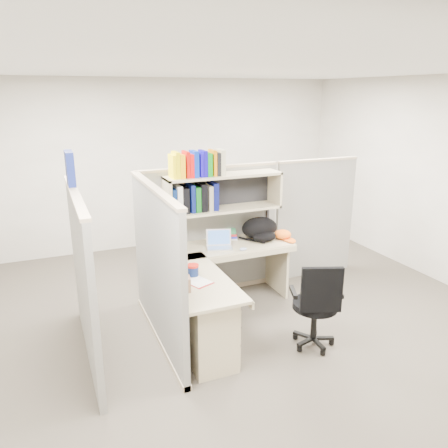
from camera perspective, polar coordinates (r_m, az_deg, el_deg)
name	(u,v)px	position (r m, az deg, el deg)	size (l,w,h in m)	color
ground	(239,323)	(5.00, 2.01, -12.82)	(6.00, 6.00, 0.00)	#352F29
room_shell	(241,180)	(4.43, 2.23, 5.74)	(6.00, 6.00, 6.00)	#A8A397
cubicle	(193,238)	(4.89, -4.02, -1.87)	(3.79, 1.84, 1.95)	slate
desk	(214,305)	(4.42, -1.25, -10.56)	(1.74, 1.75, 0.73)	tan
laptop	(220,240)	(5.05, -0.59, -2.07)	(0.29, 0.29, 0.21)	silver
backpack	(262,229)	(5.36, 4.97, -0.68)	(0.46, 0.35, 0.27)	black
orange_cap	(283,234)	(5.45, 7.68, -1.36)	(0.21, 0.24, 0.11)	orange
snack_canister	(193,270)	(4.34, -4.09, -6.01)	(0.12, 0.12, 0.12)	#0D1D50
tissue_box	(183,280)	(4.01, -5.37, -7.33)	(0.13, 0.13, 0.20)	#926B52
mouse	(243,249)	(5.02, 2.52, -3.29)	(0.09, 0.06, 0.03)	#8E9ECA
paper_cup	(211,238)	(5.28, -1.74, -1.83)	(0.07, 0.07, 0.11)	silver
book_stack	(230,234)	(5.43, 0.85, -1.32)	(0.16, 0.22, 0.10)	slate
loose_paper	(197,281)	(4.23, -3.51, -7.45)	(0.19, 0.25, 0.00)	silver
task_chair	(315,318)	(4.50, 11.83, -11.95)	(0.54, 0.50, 0.94)	black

